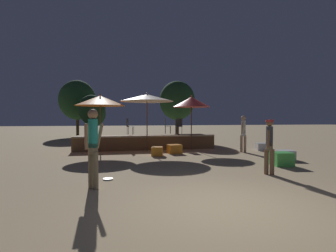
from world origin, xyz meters
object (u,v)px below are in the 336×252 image
bistro_chair_2 (166,124)px  cube_seat_0 (262,147)px  cube_seat_3 (157,151)px  background_tree_1 (92,110)px  person_2 (93,144)px  person_0 (243,132)px  patio_umbrella_1 (191,102)px  bistro_chair_0 (179,125)px  person_1 (269,144)px  background_tree_0 (77,100)px  cube_seat_2 (286,155)px  background_tree_3 (93,114)px  cube_seat_4 (174,149)px  background_tree_2 (177,101)px  patio_umbrella_0 (147,98)px  bistro_chair_1 (129,125)px  frisbee_disc (108,179)px  patio_umbrella_2 (100,101)px  cube_seat_1 (282,159)px

bistro_chair_2 → cube_seat_0: bearing=-113.6°
cube_seat_3 → background_tree_1: size_ratio=0.16×
person_2 → background_tree_1: (-1.18, 16.66, 1.37)m
person_0 → cube_seat_0: bearing=67.4°
patio_umbrella_1 → cube_seat_3: 3.71m
bistro_chair_0 → person_0: bearing=-27.6°
person_1 → background_tree_0: 21.16m
cube_seat_0 → person_1: 6.36m
patio_umbrella_1 → cube_seat_2: patio_umbrella_1 is taller
background_tree_3 → person_2: bearing=-86.4°
cube_seat_4 → patio_umbrella_1: bearing=44.0°
cube_seat_3 → background_tree_2: (2.99, 8.17, 2.87)m
bistro_chair_0 → background_tree_2: size_ratio=0.20×
cube_seat_3 → patio_umbrella_0: bearing=97.5°
cube_seat_0 → background_tree_0: background_tree_0 is taller
person_1 → bistro_chair_1: bistro_chair_1 is taller
patio_umbrella_1 → background_tree_2: background_tree_2 is taller
cube_seat_2 → cube_seat_3: (-4.90, 2.24, 0.01)m
cube_seat_2 → person_1: size_ratio=0.46×
person_1 → background_tree_1: background_tree_1 is taller
frisbee_disc → patio_umbrella_0: bearing=72.5°
cube_seat_3 → person_1: size_ratio=0.36×
patio_umbrella_2 → bistro_chair_0: (4.29, 0.60, -1.25)m
person_2 → background_tree_1: 16.76m
patio_umbrella_2 → cube_seat_2: patio_umbrella_2 is taller
patio_umbrella_1 → cube_seat_3: (-2.18, -1.86, -2.36)m
bistro_chair_2 → person_2: bearing=166.1°
cube_seat_2 → background_tree_1: 16.33m
bistro_chair_0 → bistro_chair_1: (-2.78, 0.53, 0.00)m
person_2 → background_tree_2: 14.52m
cube_seat_2 → background_tree_3: (-8.59, 16.83, 1.98)m
person_2 → bistro_chair_0: 8.92m
person_1 → background_tree_0: (-7.77, 19.51, 2.54)m
person_0 → background_tree_3: size_ratio=0.53×
cube_seat_2 → cube_seat_4: bearing=143.5°
cube_seat_0 → patio_umbrella_1: bearing=164.1°
cube_seat_2 → background_tree_0: size_ratio=0.14×
cube_seat_2 → bistro_chair_0: 5.99m
bistro_chair_2 → background_tree_1: size_ratio=0.24×
patio_umbrella_1 → bistro_chair_2: patio_umbrella_1 is taller
bistro_chair_2 → background_tree_2: (1.80, 4.47, 1.75)m
person_0 → bistro_chair_2: person_0 is taller
background_tree_3 → patio_umbrella_1: bearing=-65.2°
person_0 → background_tree_2: size_ratio=0.40×
cube_seat_1 → cube_seat_4: (-2.94, 4.06, -0.03)m
cube_seat_0 → cube_seat_1: cube_seat_1 is taller
cube_seat_0 → frisbee_disc: cube_seat_0 is taller
person_1 → bistro_chair_2: size_ratio=1.83×
person_0 → person_2: person_2 is taller
bistro_chair_1 → background_tree_2: 6.60m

